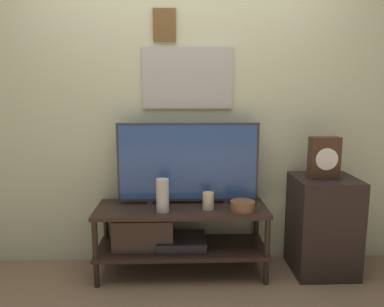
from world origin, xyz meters
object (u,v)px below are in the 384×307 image
at_px(vase_tall_ceramic, 163,195).
at_px(vase_wide_bowl, 243,206).
at_px(television, 188,163).
at_px(mantel_clock, 324,158).
at_px(candle_jar, 208,201).

bearing_deg(vase_tall_ceramic, vase_wide_bowl, -0.38).
distance_m(television, mantel_clock, 0.99).
bearing_deg(candle_jar, vase_wide_bowl, -11.77).
distance_m(television, vase_tall_ceramic, 0.33).
bearing_deg(vase_tall_ceramic, television, 46.04).
height_order(vase_wide_bowl, mantel_clock, mantel_clock).
bearing_deg(mantel_clock, television, 173.31).
bearing_deg(vase_wide_bowl, candle_jar, 168.23).
bearing_deg(television, candle_jar, -45.78).
bearing_deg(candle_jar, television, 134.22).
height_order(vase_wide_bowl, candle_jar, candle_jar).
distance_m(vase_tall_ceramic, mantel_clock, 1.20).
distance_m(candle_jar, mantel_clock, 0.90).
distance_m(vase_wide_bowl, mantel_clock, 0.69).
height_order(television, candle_jar, television).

